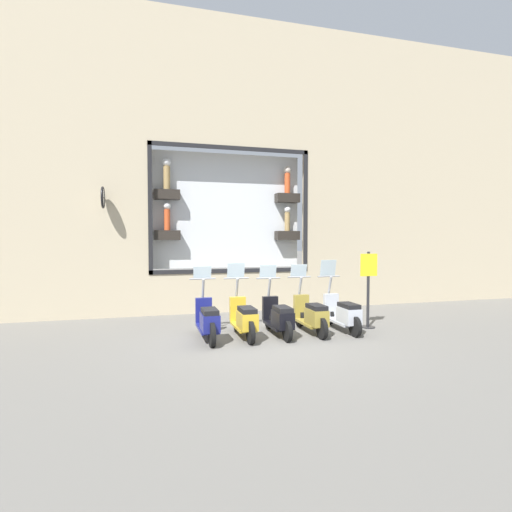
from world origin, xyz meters
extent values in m
plane|color=#66635E|center=(0.00, 0.00, 0.00)|extent=(120.00, 120.00, 0.00)
cube|color=tan|center=(3.60, -10.20, 4.37)|extent=(0.40, 15.60, 8.74)
cube|color=tan|center=(3.60, 0.00, 0.59)|extent=(0.40, 4.80, 1.18)
cube|color=tan|center=(3.60, 0.00, 6.83)|extent=(0.40, 4.80, 3.81)
cube|color=black|center=(3.39, 0.00, 4.87)|extent=(0.04, 4.80, 0.12)
cube|color=black|center=(3.39, 0.00, 1.24)|extent=(0.04, 4.80, 0.12)
cube|color=black|center=(3.39, -2.34, 3.05)|extent=(0.04, 0.12, 3.75)
cube|color=black|center=(3.39, 2.34, 3.05)|extent=(0.04, 0.12, 3.75)
cube|color=silver|center=(3.95, 0.00, 3.05)|extent=(0.04, 4.56, 3.51)
cube|color=#28231E|center=(3.73, -1.86, 3.48)|extent=(0.36, 0.74, 0.28)
cylinder|color=#CC4C23|center=(3.73, -1.86, 3.94)|extent=(0.18, 0.18, 0.63)
sphere|color=beige|center=(3.73, -1.86, 4.37)|extent=(0.23, 0.23, 0.23)
cube|color=#28231E|center=(3.73, 1.86, 3.48)|extent=(0.36, 0.74, 0.28)
cylinder|color=#9E7F4C|center=(3.73, 1.86, 3.96)|extent=(0.19, 0.19, 0.68)
sphere|color=white|center=(3.73, 1.86, 4.42)|extent=(0.24, 0.24, 0.24)
cube|color=#28231E|center=(3.73, -1.86, 2.30)|extent=(0.36, 0.74, 0.28)
cylinder|color=#9E7F4C|center=(3.73, -1.86, 2.73)|extent=(0.16, 0.16, 0.59)
sphere|color=white|center=(3.73, -1.86, 3.13)|extent=(0.21, 0.21, 0.21)
cube|color=#28231E|center=(3.73, 1.86, 2.30)|extent=(0.36, 0.74, 0.28)
cylinder|color=#CC4C23|center=(3.73, 1.86, 2.74)|extent=(0.17, 0.17, 0.61)
sphere|color=white|center=(3.73, 1.86, 3.16)|extent=(0.22, 0.22, 0.22)
cylinder|color=black|center=(3.23, 3.55, 3.28)|extent=(0.35, 0.05, 0.05)
torus|color=black|center=(3.05, 3.55, 3.28)|extent=(0.58, 0.06, 0.58)
cylinder|color=white|center=(3.05, 3.55, 3.28)|extent=(0.48, 0.03, 0.48)
cylinder|color=black|center=(1.02, -2.01, 0.23)|extent=(0.46, 0.09, 0.46)
cylinder|color=black|center=(-0.31, -2.01, 0.23)|extent=(0.46, 0.09, 0.46)
cube|color=#B7BCC6|center=(0.35, -2.01, 0.22)|extent=(1.02, 0.38, 0.06)
cube|color=#B7BCC6|center=(-0.02, -2.01, 0.43)|extent=(0.61, 0.35, 0.36)
cube|color=black|center=(-0.02, -2.01, 0.66)|extent=(0.58, 0.31, 0.10)
cube|color=#B7BCC6|center=(0.90, -2.01, 0.53)|extent=(0.12, 0.37, 0.56)
cylinder|color=gray|center=(0.97, -2.01, 1.02)|extent=(0.20, 0.06, 0.45)
cylinder|color=gray|center=(1.04, -2.01, 1.24)|extent=(0.04, 0.61, 0.04)
cube|color=silver|center=(1.08, -2.01, 1.45)|extent=(0.10, 0.42, 0.42)
cylinder|color=black|center=(1.02, -1.21, 0.23)|extent=(0.47, 0.09, 0.47)
cylinder|color=black|center=(-0.31, -1.21, 0.23)|extent=(0.47, 0.09, 0.47)
cube|color=olive|center=(0.35, -1.21, 0.22)|extent=(1.02, 0.39, 0.06)
cube|color=olive|center=(-0.02, -1.21, 0.43)|extent=(0.61, 0.35, 0.36)
cube|color=black|center=(-0.02, -1.21, 0.66)|extent=(0.58, 0.31, 0.10)
cube|color=olive|center=(0.90, -1.21, 0.53)|extent=(0.12, 0.37, 0.56)
cylinder|color=gray|center=(0.97, -1.21, 1.03)|extent=(0.20, 0.06, 0.45)
cylinder|color=gray|center=(1.04, -1.21, 1.24)|extent=(0.04, 0.60, 0.04)
cube|color=silver|center=(1.08, -1.21, 1.40)|extent=(0.08, 0.42, 0.31)
cylinder|color=black|center=(1.02, -0.41, 0.23)|extent=(0.45, 0.09, 0.45)
cylinder|color=black|center=(-0.32, -0.41, 0.23)|extent=(0.45, 0.09, 0.45)
cube|color=black|center=(0.35, -0.41, 0.21)|extent=(1.02, 0.39, 0.06)
cube|color=black|center=(-0.02, -0.41, 0.42)|extent=(0.61, 0.35, 0.36)
cube|color=black|center=(-0.02, -0.41, 0.65)|extent=(0.58, 0.31, 0.10)
cube|color=black|center=(0.90, -0.41, 0.52)|extent=(0.12, 0.37, 0.56)
cylinder|color=gray|center=(0.97, -0.41, 1.02)|extent=(0.20, 0.06, 0.45)
cylinder|color=gray|center=(1.04, -0.41, 1.23)|extent=(0.04, 0.60, 0.04)
cube|color=silver|center=(1.08, -0.41, 1.39)|extent=(0.08, 0.42, 0.32)
cylinder|color=black|center=(1.01, 0.40, 0.25)|extent=(0.49, 0.09, 0.49)
cylinder|color=black|center=(-0.30, 0.40, 0.25)|extent=(0.49, 0.09, 0.49)
cube|color=gold|center=(0.35, 0.40, 0.23)|extent=(1.02, 0.39, 0.06)
cube|color=gold|center=(-0.02, 0.40, 0.44)|extent=(0.61, 0.35, 0.36)
cube|color=black|center=(-0.02, 0.40, 0.67)|extent=(0.58, 0.31, 0.10)
cube|color=gold|center=(0.90, 0.40, 0.54)|extent=(0.12, 0.37, 0.56)
cylinder|color=gray|center=(0.97, 0.40, 1.04)|extent=(0.20, 0.06, 0.45)
cylinder|color=gray|center=(1.04, 0.40, 1.25)|extent=(0.04, 0.60, 0.04)
cube|color=silver|center=(1.08, 0.40, 1.43)|extent=(0.09, 0.42, 0.36)
cylinder|color=black|center=(1.00, 1.20, 0.25)|extent=(0.51, 0.09, 0.51)
cylinder|color=black|center=(-0.29, 1.20, 0.25)|extent=(0.51, 0.09, 0.51)
cube|color=navy|center=(0.35, 1.20, 0.24)|extent=(1.02, 0.38, 0.06)
cube|color=navy|center=(-0.02, 1.20, 0.45)|extent=(0.61, 0.35, 0.36)
cube|color=black|center=(-0.02, 1.20, 0.68)|extent=(0.58, 0.31, 0.10)
cube|color=navy|center=(0.90, 1.20, 0.55)|extent=(0.12, 0.37, 0.56)
cylinder|color=gray|center=(0.97, 1.20, 1.05)|extent=(0.20, 0.06, 0.45)
cylinder|color=gray|center=(1.04, 1.20, 1.26)|extent=(0.04, 0.60, 0.04)
cube|color=silver|center=(1.08, 1.20, 1.41)|extent=(0.08, 0.42, 0.29)
cylinder|color=#232326|center=(0.46, -2.80, 0.01)|extent=(0.36, 0.36, 0.02)
cylinder|color=#232326|center=(0.46, -2.80, 0.94)|extent=(0.07, 0.07, 1.88)
cube|color=yellow|center=(0.44, -2.80, 1.55)|extent=(0.03, 0.45, 0.55)
camera|label=1|loc=(-8.22, 2.46, 2.18)|focal=28.00mm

